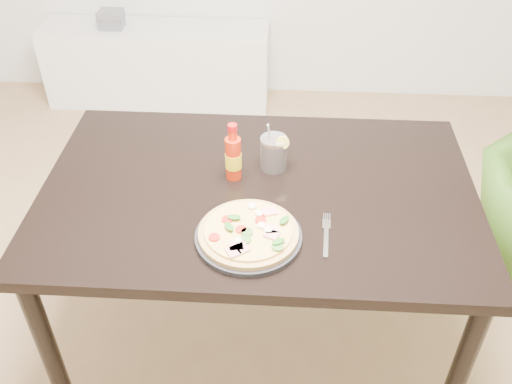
# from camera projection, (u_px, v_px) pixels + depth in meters

# --- Properties ---
(floor) EXTENTS (4.50, 4.50, 0.00)m
(floor) POSITION_uv_depth(u_px,v_px,m) (269.00, 380.00, 2.14)
(floor) COLOR #9E7A51
(floor) RESTS_ON ground
(dining_table) EXTENTS (1.40, 0.90, 0.75)m
(dining_table) POSITION_uv_depth(u_px,v_px,m) (258.00, 208.00, 1.89)
(dining_table) COLOR black
(dining_table) RESTS_ON ground
(plate) EXTENTS (0.31, 0.31, 0.02)m
(plate) POSITION_uv_depth(u_px,v_px,m) (249.00, 237.00, 1.65)
(plate) COLOR black
(plate) RESTS_ON dining_table
(pizza) EXTENTS (0.29, 0.29, 0.03)m
(pizza) POSITION_uv_depth(u_px,v_px,m) (249.00, 232.00, 1.63)
(pizza) COLOR tan
(pizza) RESTS_ON plate
(hot_sauce_bottle) EXTENTS (0.06, 0.06, 0.20)m
(hot_sauce_bottle) POSITION_uv_depth(u_px,v_px,m) (233.00, 157.00, 1.83)
(hot_sauce_bottle) COLOR red
(hot_sauce_bottle) RESTS_ON dining_table
(cola_cup) EXTENTS (0.10, 0.09, 0.18)m
(cola_cup) POSITION_uv_depth(u_px,v_px,m) (274.00, 154.00, 1.89)
(cola_cup) COLOR black
(cola_cup) RESTS_ON dining_table
(fork) EXTENTS (0.03, 0.19, 0.00)m
(fork) POSITION_uv_depth(u_px,v_px,m) (326.00, 233.00, 1.67)
(fork) COLOR silver
(fork) RESTS_ON dining_table
(media_console) EXTENTS (1.40, 0.34, 0.50)m
(media_console) POSITION_uv_depth(u_px,v_px,m) (158.00, 65.00, 3.63)
(media_console) COLOR white
(media_console) RESTS_ON ground
(cd_stack) EXTENTS (0.14, 0.12, 0.10)m
(cd_stack) POSITION_uv_depth(u_px,v_px,m) (111.00, 19.00, 3.44)
(cd_stack) COLOR slate
(cd_stack) RESTS_ON media_console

